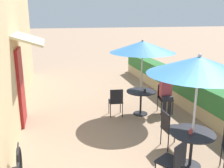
{
  "coord_description": "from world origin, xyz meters",
  "views": [
    {
      "loc": [
        -1.58,
        -1.85,
        2.94
      ],
      "look_at": [
        0.15,
        4.97,
        1.0
      ],
      "focal_mm": 40.0,
      "sensor_mm": 36.0,
      "label": 1
    }
  ],
  "objects_px": {
    "patio_table_mid": "(141,97)",
    "patio_umbrella_near": "(199,65)",
    "cafe_chair_mid_left": "(165,96)",
    "patio_umbrella_mid": "(142,47)",
    "coffee_cup_near": "(191,131)",
    "patio_table_near": "(192,141)",
    "seated_patron_mid_left": "(166,92)",
    "cafe_chair_near_left": "(169,127)",
    "cafe_chair_mid_right": "(116,100)",
    "coffee_cup_mid": "(145,91)",
    "cafe_chair_near_right": "(174,160)"
  },
  "relations": [
    {
      "from": "cafe_chair_near_left",
      "to": "coffee_cup_near",
      "type": "relative_size",
      "value": 9.67
    },
    {
      "from": "cafe_chair_mid_right",
      "to": "coffee_cup_near",
      "type": "bearing_deg",
      "value": -69.81
    },
    {
      "from": "cafe_chair_near_left",
      "to": "cafe_chair_mid_left",
      "type": "bearing_deg",
      "value": 156.0
    },
    {
      "from": "coffee_cup_near",
      "to": "seated_patron_mid_left",
      "type": "bearing_deg",
      "value": 73.19
    },
    {
      "from": "patio_umbrella_near",
      "to": "cafe_chair_mid_left",
      "type": "height_order",
      "value": "patio_umbrella_near"
    },
    {
      "from": "patio_table_near",
      "to": "cafe_chair_near_left",
      "type": "height_order",
      "value": "cafe_chair_near_left"
    },
    {
      "from": "cafe_chair_mid_left",
      "to": "seated_patron_mid_left",
      "type": "height_order",
      "value": "seated_patron_mid_left"
    },
    {
      "from": "cafe_chair_near_right",
      "to": "cafe_chair_mid_left",
      "type": "distance_m",
      "value": 3.59
    },
    {
      "from": "cafe_chair_near_right",
      "to": "coffee_cup_near",
      "type": "bearing_deg",
      "value": 6.8
    },
    {
      "from": "patio_table_near",
      "to": "patio_umbrella_near",
      "type": "xyz_separation_m",
      "value": [
        -0.0,
        0.0,
        1.5
      ]
    },
    {
      "from": "patio_table_near",
      "to": "coffee_cup_mid",
      "type": "xyz_separation_m",
      "value": [
        0.07,
        2.73,
        0.22
      ]
    },
    {
      "from": "patio_table_mid",
      "to": "cafe_chair_mid_left",
      "type": "relative_size",
      "value": 1.01
    },
    {
      "from": "cafe_chair_near_right",
      "to": "seated_patron_mid_left",
      "type": "bearing_deg",
      "value": 35.32
    },
    {
      "from": "patio_table_mid",
      "to": "coffee_cup_mid",
      "type": "height_order",
      "value": "coffee_cup_mid"
    },
    {
      "from": "coffee_cup_near",
      "to": "cafe_chair_mid_right",
      "type": "relative_size",
      "value": 0.1
    },
    {
      "from": "cafe_chair_near_right",
      "to": "cafe_chair_mid_left",
      "type": "relative_size",
      "value": 1.0
    },
    {
      "from": "patio_umbrella_mid",
      "to": "coffee_cup_mid",
      "type": "xyz_separation_m",
      "value": [
        0.07,
        -0.11,
        -1.29
      ]
    },
    {
      "from": "cafe_chair_mid_left",
      "to": "patio_table_near",
      "type": "bearing_deg",
      "value": 80.73
    },
    {
      "from": "coffee_cup_mid",
      "to": "coffee_cup_near",
      "type": "bearing_deg",
      "value": -92.8
    },
    {
      "from": "coffee_cup_near",
      "to": "patio_table_near",
      "type": "bearing_deg",
      "value": 23.7
    },
    {
      "from": "cafe_chair_mid_left",
      "to": "patio_umbrella_mid",
      "type": "bearing_deg",
      "value": 5.61
    },
    {
      "from": "coffee_cup_near",
      "to": "patio_umbrella_mid",
      "type": "xyz_separation_m",
      "value": [
        0.06,
        2.87,
        1.29
      ]
    },
    {
      "from": "patio_table_mid",
      "to": "coffee_cup_mid",
      "type": "xyz_separation_m",
      "value": [
        0.07,
        -0.11,
        0.22
      ]
    },
    {
      "from": "cafe_chair_near_left",
      "to": "cafe_chair_mid_left",
      "type": "relative_size",
      "value": 1.0
    },
    {
      "from": "patio_umbrella_near",
      "to": "cafe_chair_near_left",
      "type": "bearing_deg",
      "value": 96.65
    },
    {
      "from": "cafe_chair_mid_left",
      "to": "cafe_chair_mid_right",
      "type": "bearing_deg",
      "value": 5.61
    },
    {
      "from": "patio_table_near",
      "to": "patio_table_mid",
      "type": "relative_size",
      "value": 1.0
    },
    {
      "from": "cafe_chair_mid_right",
      "to": "patio_table_mid",
      "type": "bearing_deg",
      "value": 5.61
    },
    {
      "from": "cafe_chair_near_left",
      "to": "cafe_chair_mid_left",
      "type": "height_order",
      "value": "same"
    },
    {
      "from": "cafe_chair_near_left",
      "to": "patio_table_near",
      "type": "bearing_deg",
      "value": 5.61
    },
    {
      "from": "patio_table_near",
      "to": "seated_patron_mid_left",
      "type": "bearing_deg",
      "value": 74.21
    },
    {
      "from": "patio_table_near",
      "to": "seated_patron_mid_left",
      "type": "xyz_separation_m",
      "value": [
        0.77,
        2.73,
        0.12
      ]
    },
    {
      "from": "coffee_cup_near",
      "to": "seated_patron_mid_left",
      "type": "relative_size",
      "value": 0.07
    },
    {
      "from": "cafe_chair_mid_left",
      "to": "patio_table_mid",
      "type": "bearing_deg",
      "value": 5.61
    },
    {
      "from": "cafe_chair_near_right",
      "to": "cafe_chair_mid_right",
      "type": "height_order",
      "value": "same"
    },
    {
      "from": "cafe_chair_near_left",
      "to": "cafe_chair_near_right",
      "type": "height_order",
      "value": "same"
    },
    {
      "from": "patio_table_near",
      "to": "cafe_chair_mid_left",
      "type": "xyz_separation_m",
      "value": [
        0.78,
        2.84,
        -0.05
      ]
    },
    {
      "from": "patio_table_mid",
      "to": "patio_umbrella_near",
      "type": "bearing_deg",
      "value": -90.02
    },
    {
      "from": "cafe_chair_near_left",
      "to": "seated_patron_mid_left",
      "type": "bearing_deg",
      "value": 155.13
    },
    {
      "from": "coffee_cup_mid",
      "to": "cafe_chair_mid_left",
      "type": "bearing_deg",
      "value": 8.52
    },
    {
      "from": "patio_table_near",
      "to": "patio_umbrella_near",
      "type": "bearing_deg",
      "value": 180.0
    },
    {
      "from": "cafe_chair_near_right",
      "to": "patio_umbrella_near",
      "type": "bearing_deg",
      "value": 5.61
    },
    {
      "from": "coffee_cup_near",
      "to": "seated_patron_mid_left",
      "type": "height_order",
      "value": "seated_patron_mid_left"
    },
    {
      "from": "cafe_chair_near_right",
      "to": "cafe_chair_mid_left",
      "type": "bearing_deg",
      "value": 35.86
    },
    {
      "from": "patio_umbrella_near",
      "to": "seated_patron_mid_left",
      "type": "xyz_separation_m",
      "value": [
        0.77,
        2.73,
        -1.38
      ]
    },
    {
      "from": "patio_table_mid",
      "to": "coffee_cup_mid",
      "type": "distance_m",
      "value": 0.26
    },
    {
      "from": "cafe_chair_near_left",
      "to": "cafe_chair_mid_right",
      "type": "distance_m",
      "value": 2.19
    },
    {
      "from": "patio_table_near",
      "to": "coffee_cup_near",
      "type": "distance_m",
      "value": 0.23
    },
    {
      "from": "patio_umbrella_mid",
      "to": "cafe_chair_near_left",
      "type": "bearing_deg",
      "value": -92.54
    },
    {
      "from": "seated_patron_mid_left",
      "to": "cafe_chair_near_right",
      "type": "bearing_deg",
      "value": 72.51
    }
  ]
}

